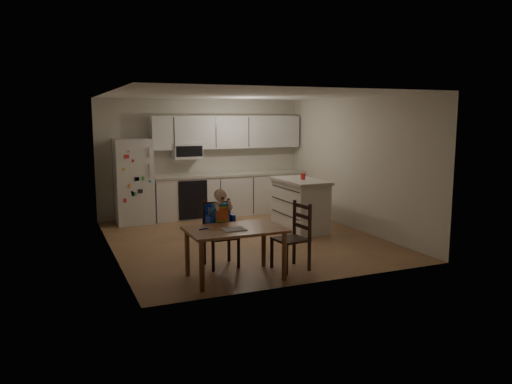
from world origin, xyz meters
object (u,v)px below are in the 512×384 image
Objects in this scene: red_cup at (303,176)px; refrigerator at (133,181)px; dining_table at (235,235)px; chair_side at (296,232)px; chair_booster at (220,220)px; kitchen_island at (300,204)px.

refrigerator is at bearing 146.80° from red_cup.
dining_table is 1.34× the size of chair_side.
chair_booster is 1.18× the size of chair_side.
chair_side is at bearing -31.71° from chair_booster.
refrigerator is at bearing 99.45° from chair_booster.
red_cup is at bearing -33.20° from refrigerator.
chair_booster is 1.11m from chair_side.
kitchen_island is 11.72× the size of red_cup.
chair_booster is at bearing 90.10° from dining_table.
refrigerator is at bearing -164.91° from chair_side.
refrigerator reaches higher than chair_side.
chair_booster reaches higher than red_cup.
red_cup is (0.04, -0.02, 0.53)m from kitchen_island.
red_cup is (2.85, -1.86, 0.17)m from refrigerator.
dining_table is (-2.15, -2.22, 0.10)m from kitchen_island.
refrigerator reaches higher than kitchen_island.
red_cup is 0.09× the size of dining_table.
red_cup reaches higher than kitchen_island.
kitchen_island is 2.47m from chair_side.
chair_side is (-1.21, -2.16, 0.05)m from kitchen_island.
dining_table is (0.65, -4.07, -0.26)m from refrigerator.
chair_side is (1.60, -4.01, -0.31)m from refrigerator.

